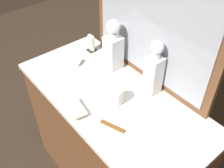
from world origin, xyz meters
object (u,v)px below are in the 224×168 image
object	(u,v)px
crystal_tumbler_rear	(116,97)
tortoiseshell_comb	(113,126)
crystal_decanter_far_right	(154,73)
silver_brush_center	(77,109)
crystal_decanter_center	(113,49)
silver_brush_rear	(69,60)
napkin_holder	(91,44)

from	to	relation	value
crystal_tumbler_rear	tortoiseshell_comb	distance (m)	0.16
crystal_decanter_far_right	crystal_tumbler_rear	world-z (taller)	crystal_decanter_far_right
silver_brush_center	tortoiseshell_comb	distance (m)	0.20
silver_brush_center	crystal_tumbler_rear	bearing A→B (deg)	66.81
crystal_decanter_center	crystal_tumbler_rear	distance (m)	0.31
crystal_decanter_far_right	silver_brush_rear	distance (m)	0.55
crystal_decanter_far_right	crystal_tumbler_rear	size ratio (longest dim) A/B	3.53
silver_brush_rear	tortoiseshell_comb	bearing A→B (deg)	-11.77
crystal_tumbler_rear	napkin_holder	size ratio (longest dim) A/B	0.80
crystal_decanter_far_right	napkin_holder	world-z (taller)	crystal_decanter_far_right
crystal_decanter_far_right	crystal_tumbler_rear	distance (m)	0.23
tortoiseshell_comb	crystal_tumbler_rear	bearing A→B (deg)	135.13
crystal_decanter_far_right	crystal_tumbler_rear	xyz separation A→B (m)	(-0.05, -0.20, -0.09)
silver_brush_rear	crystal_decanter_far_right	bearing A→B (deg)	21.26
crystal_decanter_far_right	napkin_holder	xyz separation A→B (m)	(-0.51, -0.02, -0.08)
crystal_decanter_center	crystal_tumbler_rear	size ratio (longest dim) A/B	3.49
silver_brush_center	napkin_holder	distance (m)	0.53
crystal_decanter_center	silver_brush_center	xyz separation A→B (m)	(0.16, -0.36, -0.11)
crystal_decanter_center	silver_brush_rear	world-z (taller)	crystal_decanter_center
silver_brush_rear	silver_brush_center	xyz separation A→B (m)	(0.37, -0.19, 0.00)
crystal_decanter_center	silver_brush_rear	distance (m)	0.30
crystal_decanter_far_right	silver_brush_center	distance (m)	0.42
crystal_decanter_center	silver_brush_rear	size ratio (longest dim) A/B	1.79
napkin_holder	tortoiseshell_comb	bearing A→B (deg)	-27.27
silver_brush_rear	tortoiseshell_comb	distance (m)	0.57
napkin_holder	silver_brush_center	bearing A→B (deg)	-44.01
crystal_decanter_center	napkin_holder	xyz separation A→B (m)	(-0.22, 0.00, -0.08)
crystal_decanter_center	silver_brush_rear	bearing A→B (deg)	-140.74
napkin_holder	crystal_tumbler_rear	bearing A→B (deg)	-21.72
crystal_decanter_center	crystal_decanter_far_right	bearing A→B (deg)	4.43
silver_brush_center	napkin_holder	xyz separation A→B (m)	(-0.38, 0.37, 0.03)
crystal_decanter_far_right	tortoiseshell_comb	bearing A→B (deg)	-79.71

